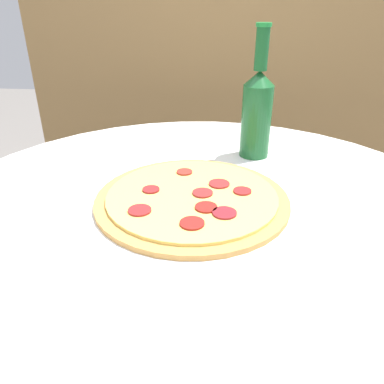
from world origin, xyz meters
TOP-DOWN VIEW (x-y plane):
  - table at (0.00, 0.00)m, footprint 1.04×1.04m
  - fence_panel at (0.00, 0.88)m, footprint 1.48×0.04m
  - pizza at (-0.02, 0.01)m, footprint 0.36×0.36m
  - beer_bottle at (0.10, 0.26)m, footprint 0.07×0.07m

SIDE VIEW (x-z plane):
  - table at x=0.00m, z-range 0.18..0.88m
  - pizza at x=-0.02m, z-range 0.70..0.72m
  - fence_panel at x=0.00m, z-range 0.00..1.51m
  - beer_bottle at x=0.10m, z-range 0.67..0.96m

